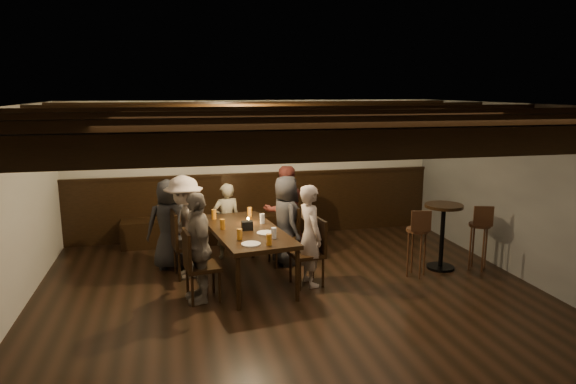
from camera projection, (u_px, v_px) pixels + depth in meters
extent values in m
plane|color=black|center=(305.00, 316.00, 5.96)|extent=(7.00, 7.00, 0.00)
plane|color=black|center=(307.00, 107.00, 5.49)|extent=(7.00, 7.00, 0.00)
plane|color=beige|center=(255.00, 169.00, 9.07)|extent=(6.50, 0.00, 6.50)
plane|color=#484846|center=(556.00, 202.00, 6.44)|extent=(0.00, 7.00, 7.00)
cube|color=black|center=(256.00, 205.00, 9.16)|extent=(6.50, 0.08, 1.10)
cube|color=black|center=(213.00, 229.00, 8.80)|extent=(3.00, 0.45, 0.45)
cube|color=black|center=(209.00, 139.00, 8.69)|extent=(0.62, 0.12, 0.72)
cube|color=black|center=(209.00, 140.00, 8.63)|extent=(0.50, 0.02, 0.58)
cube|color=black|center=(447.00, 142.00, 2.73)|extent=(6.50, 0.10, 0.16)
cube|color=black|center=(366.00, 127.00, 3.84)|extent=(6.50, 0.10, 0.16)
cube|color=black|center=(322.00, 118.00, 4.95)|extent=(6.50, 0.10, 0.16)
cube|color=black|center=(294.00, 113.00, 6.06)|extent=(6.50, 0.10, 0.16)
cube|color=black|center=(274.00, 109.00, 7.17)|extent=(6.50, 0.10, 0.16)
cube|color=black|center=(260.00, 107.00, 8.28)|extent=(6.50, 0.10, 0.16)
sphere|color=#FFE099|center=(80.00, 116.00, 7.68)|extent=(0.07, 0.07, 0.07)
sphere|color=#FFE099|center=(173.00, 115.00, 7.98)|extent=(0.07, 0.07, 0.07)
sphere|color=#FFE099|center=(260.00, 114.00, 8.28)|extent=(0.07, 0.07, 0.07)
sphere|color=#FFE099|center=(341.00, 113.00, 8.58)|extent=(0.07, 0.07, 0.07)
sphere|color=#FFE099|center=(417.00, 112.00, 8.88)|extent=(0.07, 0.07, 0.07)
cube|color=black|center=(246.00, 231.00, 6.95)|extent=(1.15, 2.05, 0.06)
cylinder|color=black|center=(238.00, 284.00, 6.05)|extent=(0.06, 0.06, 0.67)
cylinder|color=black|center=(205.00, 242.00, 7.72)|extent=(0.06, 0.06, 0.67)
cylinder|color=black|center=(297.00, 275.00, 6.32)|extent=(0.06, 0.06, 0.67)
cylinder|color=black|center=(253.00, 236.00, 7.98)|extent=(0.06, 0.06, 0.67)
cube|color=black|center=(189.00, 245.00, 7.16)|extent=(0.49, 0.49, 0.05)
cube|color=black|center=(174.00, 229.00, 7.04)|extent=(0.10, 0.43, 0.47)
cube|color=black|center=(203.00, 267.00, 6.34)|extent=(0.47, 0.47, 0.05)
cube|color=black|center=(187.00, 249.00, 6.22)|extent=(0.10, 0.41, 0.45)
cube|color=black|center=(283.00, 237.00, 7.66)|extent=(0.45, 0.45, 0.05)
cube|color=black|center=(294.00, 220.00, 7.68)|extent=(0.10, 0.40, 0.44)
cube|color=black|center=(307.00, 254.00, 6.84)|extent=(0.47, 0.47, 0.05)
cube|color=black|center=(320.00, 235.00, 6.85)|extent=(0.10, 0.41, 0.45)
imported|color=#27272A|center=(169.00, 224.00, 7.45)|extent=(0.70, 0.51, 1.32)
imported|color=gray|center=(227.00, 221.00, 7.93)|extent=(0.47, 0.34, 1.18)
imported|color=maroon|center=(285.00, 210.00, 8.09)|extent=(0.76, 0.63, 1.42)
imported|color=#A19388|center=(185.00, 227.00, 7.09)|extent=(0.66, 0.99, 1.43)
imported|color=slate|center=(198.00, 247.00, 6.27)|extent=(0.45, 0.85, 1.38)
imported|color=#29292C|center=(286.00, 220.00, 7.63)|extent=(0.52, 0.71, 1.34)
imported|color=#AF9E94|center=(310.00, 235.00, 6.80)|extent=(0.40, 0.54, 1.37)
cylinder|color=#BF7219|center=(214.00, 214.00, 7.47)|extent=(0.07, 0.07, 0.14)
cylinder|color=#BF7219|center=(250.00, 212.00, 7.61)|extent=(0.07, 0.07, 0.14)
cylinder|color=#BF7219|center=(223.00, 224.00, 6.91)|extent=(0.07, 0.07, 0.14)
cylinder|color=silver|center=(262.00, 219.00, 7.22)|extent=(0.07, 0.07, 0.14)
cylinder|color=#BF7219|center=(240.00, 234.00, 6.44)|extent=(0.07, 0.07, 0.14)
cylinder|color=silver|center=(274.00, 233.00, 6.49)|extent=(0.07, 0.07, 0.14)
cylinder|color=#BF7219|center=(269.00, 240.00, 6.21)|extent=(0.07, 0.07, 0.14)
cylinder|color=white|center=(251.00, 244.00, 6.25)|extent=(0.24, 0.24, 0.01)
cylinder|color=white|center=(266.00, 233.00, 6.73)|extent=(0.24, 0.24, 0.01)
cube|color=black|center=(247.00, 226.00, 6.88)|extent=(0.15, 0.10, 0.12)
cylinder|color=beige|center=(248.00, 221.00, 7.25)|extent=(0.05, 0.05, 0.05)
cylinder|color=black|center=(440.00, 267.00, 7.54)|extent=(0.40, 0.40, 0.04)
cylinder|color=black|center=(442.00, 237.00, 7.45)|extent=(0.06, 0.06, 0.91)
cylinder|color=black|center=(444.00, 206.00, 7.35)|extent=(0.54, 0.54, 0.05)
cylinder|color=#351D11|center=(418.00, 230.00, 7.11)|extent=(0.31, 0.31, 0.05)
cube|color=#351D11|center=(421.00, 221.00, 6.93)|extent=(0.27, 0.08, 0.29)
cylinder|color=#351D11|center=(480.00, 225.00, 7.37)|extent=(0.31, 0.31, 0.05)
cube|color=#351D11|center=(483.00, 216.00, 7.20)|extent=(0.27, 0.11, 0.29)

